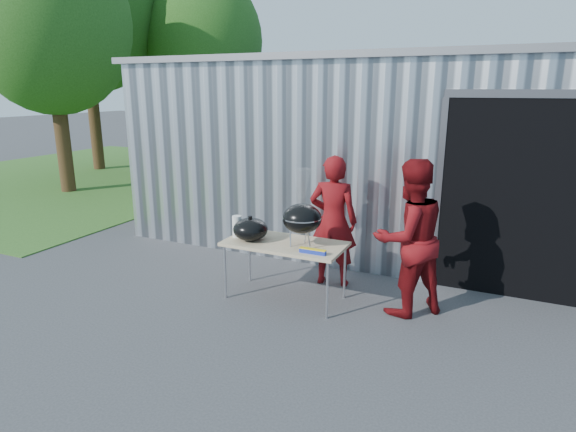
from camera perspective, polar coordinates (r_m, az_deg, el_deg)
The scene contains 14 objects.
ground at distance 6.13m, azimuth -5.73°, elevation -10.39°, with size 80.00×80.00×0.00m, color #38383A.
building at distance 9.60m, azimuth 13.13°, elevation 8.12°, with size 8.20×6.20×3.10m.
grass_patch at distance 16.22m, azimuth -22.71°, elevation 4.54°, with size 10.00×12.00×0.02m, color #2D591E.
tree_left at distance 13.65m, azimuth -26.49°, elevation 19.91°, with size 3.84×3.84×6.37m.
tree_mid at distance 17.24m, azimuth -23.16°, elevation 22.27°, with size 4.77×4.77×7.90m.
tree_far at distance 16.70m, azimuth -9.94°, elevation 19.70°, with size 3.77×3.77×6.24m.
folding_table at distance 6.02m, azimuth -0.38°, elevation -3.50°, with size 1.50×0.75×0.75m.
kettle_grill at distance 5.76m, azimuth 1.67°, elevation 0.34°, with size 0.49×0.49×0.95m.
grill_lid at distance 6.07m, azimuth -4.47°, elevation -1.58°, with size 0.44×0.44×0.32m.
paper_towels at distance 6.22m, azimuth -6.06°, elevation -1.24°, with size 0.12×0.12×0.28m, color white.
white_tub at distance 6.40m, azimuth -4.11°, elevation -1.58°, with size 0.20×0.15×0.10m, color white.
foil_box at distance 5.60m, azimuth 2.94°, elevation -4.19°, with size 0.32×0.05×0.06m.
person_cook at distance 6.46m, azimuth 5.37°, elevation -0.61°, with size 0.65×0.43×1.78m, color maroon.
person_bystander at distance 5.76m, azimuth 14.15°, elevation -2.55°, with size 0.90×0.70×1.85m, color maroon.
Camera 1 is at (2.86, -4.75, 2.61)m, focal length 30.00 mm.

